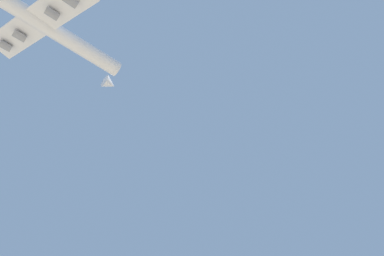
# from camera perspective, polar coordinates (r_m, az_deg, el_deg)

# --- Properties ---
(carrier_jet) EXTENTS (60.78, 62.14, 22.90)m
(carrier_jet) POSITION_cam_1_polar(r_m,az_deg,el_deg) (170.34, -20.75, 13.93)
(carrier_jet) COLOR white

